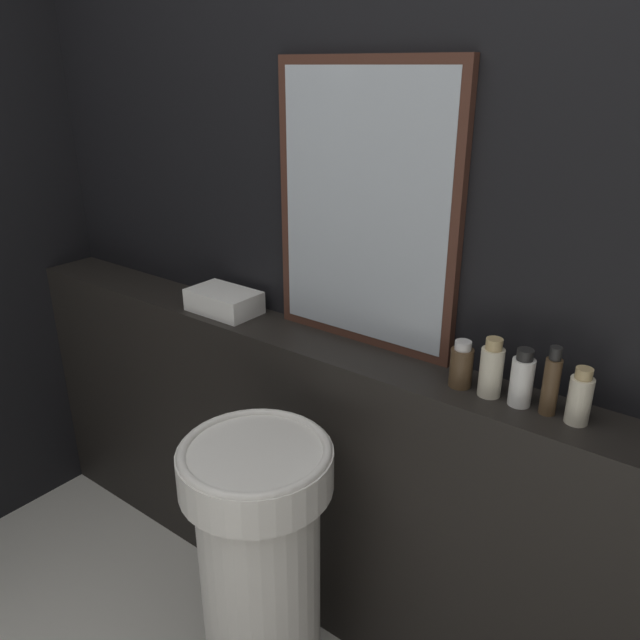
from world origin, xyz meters
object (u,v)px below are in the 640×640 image
body_wash_bottle (551,383)px  hand_soap_bottle (580,398)px  towel_stack (224,301)px  mirror (364,209)px  conditioner_bottle (491,369)px  shampoo_bottle (461,365)px  lotion_bottle (522,379)px  pedestal_sink (260,569)px

body_wash_bottle → hand_soap_bottle: body_wash_bottle is taller
towel_stack → body_wash_bottle: size_ratio=1.38×
mirror → conditioner_bottle: bearing=-10.8°
shampoo_bottle → lotion_bottle: bearing=0.0°
pedestal_sink → mirror: mirror is taller
mirror → towel_stack: size_ratio=3.34×
shampoo_bottle → conditioner_bottle: 0.08m
pedestal_sink → mirror: (0.01, 0.44, 0.90)m
mirror → towel_stack: mirror is taller
pedestal_sink → lotion_bottle: size_ratio=5.93×
shampoo_bottle → lotion_bottle: size_ratio=0.85×
mirror → body_wash_bottle: mirror is taller
mirror → shampoo_bottle: mirror is taller
towel_stack → lotion_bottle: bearing=0.0°
shampoo_bottle → lotion_bottle: (0.15, 0.00, 0.01)m
lotion_bottle → hand_soap_bottle: 0.13m
lotion_bottle → mirror: bearing=170.8°
lotion_bottle → pedestal_sink: bearing=-144.4°
body_wash_bottle → towel_stack: bearing=-180.0°
conditioner_bottle → lotion_bottle: 0.07m
hand_soap_bottle → mirror: bearing=172.7°
body_wash_bottle → shampoo_bottle: bearing=-180.0°
hand_soap_bottle → shampoo_bottle: bearing=180.0°
mirror → shampoo_bottle: 0.48m
pedestal_sink → shampoo_bottle: 0.77m
pedestal_sink → towel_stack: towel_stack is taller
conditioner_bottle → hand_soap_bottle: 0.20m
pedestal_sink → hand_soap_bottle: (0.64, 0.36, 0.58)m
pedestal_sink → mirror: bearing=88.8°
mirror → conditioner_bottle: mirror is taller
mirror → lotion_bottle: mirror is taller
towel_stack → body_wash_bottle: 1.04m
lotion_bottle → conditioner_bottle: bearing=180.0°
towel_stack → lotion_bottle: size_ratio=1.62×
shampoo_bottle → conditioner_bottle: bearing=0.0°
lotion_bottle → body_wash_bottle: body_wash_bottle is taller
mirror → towel_stack: bearing=-170.3°
mirror → lotion_bottle: 0.60m
mirror → lotion_bottle: size_ratio=5.41×
mirror → conditioner_bottle: size_ratio=5.18×
body_wash_bottle → hand_soap_bottle: 0.07m
lotion_bottle → shampoo_bottle: bearing=180.0°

